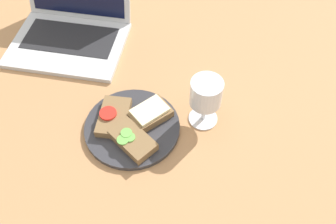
% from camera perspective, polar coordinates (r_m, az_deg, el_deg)
% --- Properties ---
extents(wooden_table, '(1.40, 1.40, 0.03)m').
position_cam_1_polar(wooden_table, '(0.98, -2.62, -1.38)').
color(wooden_table, '#B27F51').
rests_on(wooden_table, ground).
extents(plate, '(0.24, 0.24, 0.01)m').
position_cam_1_polar(plate, '(0.95, -5.47, -2.34)').
color(plate, '#333338').
rests_on(plate, wooden_table).
extents(sandwich_with_tomato, '(0.08, 0.12, 0.03)m').
position_cam_1_polar(sandwich_with_tomato, '(0.95, -8.31, -0.72)').
color(sandwich_with_tomato, brown).
rests_on(sandwich_with_tomato, plate).
extents(sandwich_with_cucumber, '(0.13, 0.12, 0.03)m').
position_cam_1_polar(sandwich_with_cucumber, '(0.91, -5.42, -4.28)').
color(sandwich_with_cucumber, brown).
rests_on(sandwich_with_cucumber, plate).
extents(sandwich_with_cheese, '(0.12, 0.12, 0.03)m').
position_cam_1_polar(sandwich_with_cheese, '(0.95, -3.01, -0.14)').
color(sandwich_with_cheese, brown).
rests_on(sandwich_with_cheese, plate).
extents(wine_glass, '(0.08, 0.08, 0.14)m').
position_cam_1_polar(wine_glass, '(0.90, 5.80, 2.62)').
color(wine_glass, white).
rests_on(wine_glass, wooden_table).
extents(laptop, '(0.33, 0.30, 0.21)m').
position_cam_1_polar(laptop, '(1.19, -14.55, 12.81)').
color(laptop, silver).
rests_on(laptop, wooden_table).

